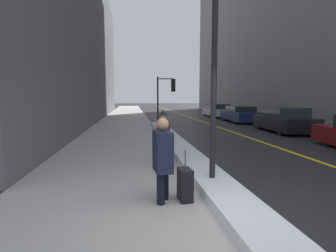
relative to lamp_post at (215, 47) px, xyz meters
name	(u,v)px	position (x,y,z in m)	size (l,w,h in m)	color
ground_plane	(232,225)	(-0.22, -1.68, -2.89)	(160.00, 160.00, 0.00)	#232326
sidewalk_slab	(124,124)	(-2.22, 13.32, -2.89)	(4.00, 80.00, 0.01)	#B2AFA8
road_centre_stripe	(207,123)	(3.78, 13.32, -2.89)	(0.16, 80.00, 0.00)	gold
snow_bank_curb	(176,143)	(0.03, 4.75, -2.79)	(0.81, 15.50, 0.20)	white
building_facade_left	(63,40)	(-7.22, 18.32, 3.79)	(6.00, 36.00, 13.37)	slate
lamp_post	(215,47)	(0.00, 0.00, 0.00)	(0.28, 0.28, 4.82)	black
traffic_light_near	(168,90)	(0.90, 13.34, -0.50)	(1.31, 0.33, 3.33)	black
pedestrian_in_glasses	(163,156)	(-1.13, -0.68, -2.04)	(0.33, 0.52, 1.53)	black
pedestrian_in_fedora	(163,135)	(-0.82, 1.86, -2.05)	(0.33, 0.70, 1.55)	#340C0C
parked_car_black	(284,120)	(6.59, 8.04, -2.26)	(2.14, 4.29, 1.34)	black
parked_car_navy	(240,114)	(6.56, 13.86, -2.31)	(1.97, 4.51, 1.22)	navy
parked_car_white	(218,111)	(6.56, 19.10, -2.29)	(1.87, 4.39, 1.25)	silver
rolling_suitcase	(185,185)	(-0.72, -0.68, -2.59)	(0.25, 0.38, 0.95)	black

